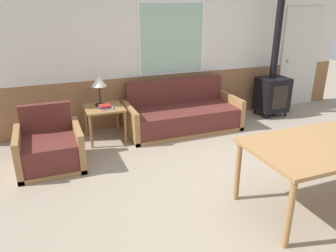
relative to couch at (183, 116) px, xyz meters
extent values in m
plane|color=gray|center=(0.09, -2.09, -0.25)|extent=(16.00, 16.00, 0.00)
cube|color=#8E603D|center=(0.09, 0.54, 0.19)|extent=(7.20, 0.06, 0.88)
cube|color=silver|center=(0.09, 0.54, 1.54)|extent=(7.20, 0.06, 1.82)
cube|color=white|center=(0.00, 0.50, 1.25)|extent=(1.21, 0.01, 1.22)
cube|color=#99BCA8|center=(0.00, 0.49, 1.25)|extent=(1.13, 0.02, 1.14)
cube|color=#9E7042|center=(0.00, -0.03, -0.22)|extent=(1.94, 0.83, 0.06)
cube|color=#5B2823|center=(0.00, -0.05, -0.02)|extent=(1.78, 0.75, 0.33)
cube|color=#5B2823|center=(0.00, 0.33, 0.36)|extent=(1.78, 0.10, 0.44)
cube|color=#9E7042|center=(-0.93, -0.03, 0.02)|extent=(0.08, 0.83, 0.53)
cube|color=#9E7042|center=(0.93, -0.03, 0.02)|extent=(0.08, 0.83, 0.53)
cube|color=#9E7042|center=(-2.19, -0.61, -0.22)|extent=(0.84, 0.79, 0.06)
cube|color=#5B2823|center=(-2.19, -0.63, -0.02)|extent=(0.68, 0.71, 0.34)
cube|color=#5B2823|center=(-2.19, -0.26, 0.35)|extent=(0.68, 0.10, 0.40)
cube|color=#9E7042|center=(-2.57, -0.61, 0.02)|extent=(0.08, 0.79, 0.54)
cube|color=#9E7042|center=(-1.82, -0.61, 0.02)|extent=(0.08, 0.79, 0.54)
cube|color=#9E7042|center=(-1.32, 0.07, 0.29)|extent=(0.59, 0.59, 0.03)
cylinder|color=#9E7042|center=(-1.59, -0.19, 0.01)|extent=(0.04, 0.04, 0.52)
cylinder|color=#9E7042|center=(-1.06, -0.19, 0.01)|extent=(0.04, 0.04, 0.52)
cylinder|color=#9E7042|center=(-1.59, 0.34, 0.01)|extent=(0.04, 0.04, 0.52)
cylinder|color=#9E7042|center=(-1.06, 0.34, 0.01)|extent=(0.04, 0.04, 0.52)
cylinder|color=black|center=(-1.36, 0.17, 0.31)|extent=(0.17, 0.17, 0.02)
cylinder|color=black|center=(-1.36, 0.17, 0.47)|extent=(0.02, 0.02, 0.29)
cone|color=silver|center=(-1.36, 0.17, 0.69)|extent=(0.24, 0.24, 0.16)
cube|color=white|center=(-1.31, -0.03, 0.31)|extent=(0.24, 0.19, 0.02)
cube|color=#234799|center=(-1.33, -0.04, 0.33)|extent=(0.21, 0.13, 0.02)
cube|color=#B22823|center=(-1.33, -0.04, 0.35)|extent=(0.17, 0.15, 0.03)
cylinder|color=#9E7042|center=(-0.29, -3.00, 0.11)|extent=(0.06, 0.06, 0.71)
cylinder|color=#9E7042|center=(-0.29, -2.17, 0.11)|extent=(0.06, 0.06, 0.71)
cylinder|color=black|center=(1.69, -0.10, -0.20)|extent=(0.04, 0.04, 0.10)
cylinder|color=black|center=(2.13, -0.10, -0.20)|extent=(0.04, 0.04, 0.10)
cylinder|color=black|center=(1.69, 0.27, -0.20)|extent=(0.04, 0.04, 0.10)
cylinder|color=black|center=(2.13, 0.27, -0.20)|extent=(0.04, 0.04, 0.10)
cube|color=black|center=(1.91, 0.08, 0.17)|extent=(0.55, 0.46, 0.64)
cube|color=black|center=(1.91, -0.15, 0.17)|extent=(0.33, 0.01, 0.45)
cylinder|color=black|center=(1.91, 0.13, 1.30)|extent=(0.13, 0.13, 1.62)
cube|color=silver|center=(2.83, 0.48, 0.75)|extent=(0.93, 0.04, 1.99)
sphere|color=silver|center=(2.51, 0.44, 0.71)|extent=(0.06, 0.06, 0.06)
camera|label=1|loc=(-2.16, -4.86, 1.88)|focal=35.00mm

